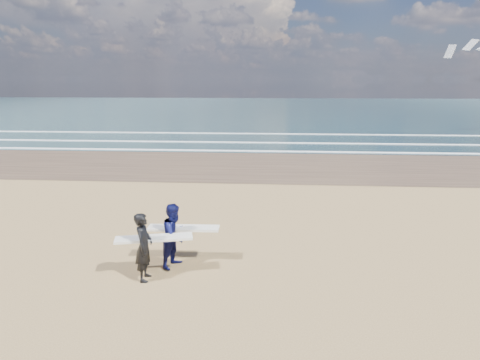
{
  "coord_description": "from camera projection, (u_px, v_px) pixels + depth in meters",
  "views": [
    {
      "loc": [
        2.97,
        -10.64,
        5.57
      ],
      "look_at": [
        1.72,
        6.0,
        1.64
      ],
      "focal_mm": 32.0,
      "sensor_mm": 36.0,
      "label": 1
    }
  ],
  "objects": [
    {
      "name": "foam_breakers",
      "position": [
        466.0,
        144.0,
        37.62
      ],
      "size": [
        220.0,
        11.7,
        0.05
      ],
      "color": "white",
      "rests_on": "ground"
    },
    {
      "name": "ocean",
      "position": [
        363.0,
        110.0,
        80.24
      ],
      "size": [
        220.0,
        100.0,
        0.02
      ],
      "primitive_type": "cube",
      "color": "#183036",
      "rests_on": "ground"
    },
    {
      "name": "surfer_near",
      "position": [
        145.0,
        246.0,
        12.04
      ],
      "size": [
        2.26,
        1.24,
        1.98
      ],
      "color": "black",
      "rests_on": "ground"
    },
    {
      "name": "surfer_far",
      "position": [
        175.0,
        235.0,
        12.93
      ],
      "size": [
        2.22,
        1.23,
        1.97
      ],
      "color": "#0B0E41",
      "rests_on": "ground"
    }
  ]
}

